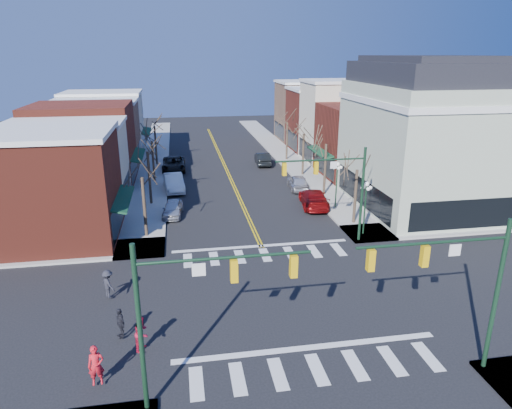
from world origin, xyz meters
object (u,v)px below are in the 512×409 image
lamppost_midblock (337,177)px  car_left_far (174,164)px  victorian_corner (431,134)px  pedestrian_red_a (96,365)px  car_right_far (263,159)px  car_right_near (314,198)px  car_left_mid (174,183)px  car_left_near (173,208)px  lamppost_corner (366,199)px  car_right_mid (298,182)px  pedestrian_dark_a (120,323)px  pedestrian_dark_b (108,284)px  pedestrian_red_b (142,333)px

lamppost_midblock → car_left_far: 22.28m
victorian_corner → pedestrian_red_a: victorian_corner is taller
car_right_far → car_right_near: bearing=99.0°
car_left_mid → lamppost_midblock: bearing=-35.2°
car_left_far → victorian_corner: bearing=-36.5°
car_left_near → pedestrian_red_a: bearing=-92.1°
car_left_mid → lamppost_corner: bearing=-51.1°
lamppost_corner → car_right_far: (-3.40, 24.43, -2.18)m
car_left_mid → car_left_far: 8.51m
car_left_far → car_right_far: bearing=6.5°
lamppost_midblock → car_left_near: (-14.60, 0.54, -2.29)m
car_left_mid → car_right_far: car_left_mid is taller
car_left_mid → car_right_mid: bearing=-13.2°
car_right_near → car_right_mid: size_ratio=1.25×
pedestrian_red_a → pedestrian_dark_a: 3.41m
car_left_far → pedestrian_dark_a: (-2.62, -34.12, 0.12)m
pedestrian_dark_b → car_right_near: bearing=-86.8°
car_right_near → pedestrian_red_b: (-14.18, -19.41, 0.22)m
car_left_far → pedestrian_red_a: (-3.24, -37.46, 0.25)m
car_right_mid → pedestrian_dark_b: pedestrian_dark_b is taller
car_left_mid → pedestrian_dark_a: size_ratio=3.33×
lamppost_corner → car_left_mid: lamppost_corner is taller
car_right_near → car_right_mid: 5.70m
car_left_far → lamppost_corner: bearing=-57.5°
lamppost_corner → pedestrian_red_a: size_ratio=2.37×
victorian_corner → pedestrian_dark_b: victorian_corner is taller
car_left_near → car_right_mid: size_ratio=0.88×
victorian_corner → pedestrian_red_b: bearing=-143.4°
lamppost_midblock → pedestrian_dark_b: size_ratio=2.56×
pedestrian_red_b → pedestrian_dark_b: pedestrian_red_b is taller
car_left_far → pedestrian_red_a: 37.60m
car_left_near → pedestrian_red_b: 19.14m
car_right_mid → car_left_near: bearing=30.0°
car_right_far → pedestrian_dark_a: size_ratio=3.05×
lamppost_corner → car_left_far: bearing=121.9°
pedestrian_red_b → pedestrian_red_a: bearing=160.5°
victorian_corner → pedestrian_dark_a: victorian_corner is taller
car_right_mid → pedestrian_dark_b: (-16.40, -19.81, 0.23)m
lamppost_corner → car_right_mid: bearing=97.8°
victorian_corner → car_left_mid: victorian_corner is taller
pedestrian_red_a → victorian_corner: bearing=31.3°
car_right_near → pedestrian_dark_b: size_ratio=3.32×
car_right_near → car_right_far: car_right_near is taller
car_right_near → pedestrian_red_a: bearing=61.3°
lamppost_midblock → car_right_mid: (-1.80, 6.56, -2.19)m
lamppost_corner → car_left_near: bearing=154.3°
lamppost_midblock → car_left_mid: bearing=150.2°
car_right_near → pedestrian_dark_a: bearing=57.7°
car_right_far → pedestrian_red_a: 41.17m
car_left_near → pedestrian_dark_a: (-2.51, -17.86, 0.26)m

